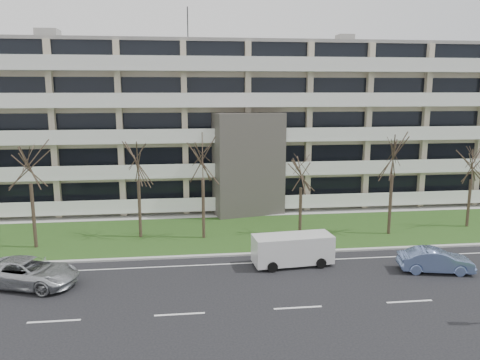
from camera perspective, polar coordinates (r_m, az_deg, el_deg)
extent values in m
plane|color=black|center=(24.92, 7.07, -15.20)|extent=(160.00, 160.00, 0.00)
cube|color=#274D19|center=(36.78, 2.22, -6.33)|extent=(90.00, 10.00, 0.06)
cube|color=#B2B2AD|center=(32.10, 3.63, -8.90)|extent=(90.00, 0.35, 0.12)
cube|color=#B2B2AD|center=(42.00, 1.04, -4.10)|extent=(90.00, 2.00, 0.08)
cube|color=white|center=(30.74, 4.14, -9.93)|extent=(90.00, 0.12, 0.01)
cube|color=#BCAE92|center=(47.63, -0.09, 6.80)|extent=(60.00, 12.00, 15.00)
cube|color=gray|center=(47.70, -0.09, 16.00)|extent=(60.50, 12.50, 0.30)
cube|color=#4C4742|center=(41.07, 1.06, 1.92)|extent=(6.39, 3.69, 9.00)
cube|color=black|center=(41.35, 1.09, -1.55)|extent=(4.92, 1.19, 3.50)
cube|color=gray|center=(49.04, -22.37, 15.95)|extent=(2.00, 2.00, 1.20)
cylinder|color=black|center=(47.57, -6.40, 18.19)|extent=(0.10, 0.10, 3.50)
cube|color=black|center=(42.47, 0.87, -1.08)|extent=(58.00, 0.10, 1.80)
cube|color=white|center=(42.15, 0.99, -3.26)|extent=(58.00, 1.40, 0.22)
cube|color=white|center=(41.38, 1.11, -2.68)|extent=(58.00, 0.08, 1.00)
cube|color=black|center=(41.95, 0.88, 2.93)|extent=(58.00, 0.10, 1.80)
cube|color=white|center=(41.52, 1.00, 0.75)|extent=(58.00, 1.40, 0.22)
cube|color=white|center=(40.78, 1.13, 1.42)|extent=(58.00, 0.08, 1.00)
cube|color=black|center=(41.63, 0.89, 7.03)|extent=(58.00, 0.10, 1.80)
cube|color=white|center=(41.09, 1.02, 4.87)|extent=(58.00, 1.40, 0.22)
cube|color=white|center=(40.39, 1.15, 5.62)|extent=(58.00, 0.08, 1.00)
cube|color=black|center=(41.54, 0.91, 11.16)|extent=(58.00, 0.10, 1.80)
cube|color=white|center=(40.89, 1.03, 9.06)|extent=(58.00, 1.40, 0.22)
cube|color=white|center=(40.23, 1.16, 9.88)|extent=(58.00, 0.08, 1.00)
cube|color=black|center=(41.66, 0.92, 15.29)|extent=(58.00, 0.10, 1.80)
cube|color=white|center=(40.90, 1.05, 13.26)|extent=(58.00, 1.40, 0.22)
cube|color=white|center=(40.28, 1.18, 14.15)|extent=(58.00, 0.08, 1.00)
imported|color=#B3B7BB|center=(29.49, -24.43, -10.21)|extent=(6.24, 4.23, 1.59)
imported|color=#6E85BE|center=(31.26, 22.73, -9.03)|extent=(4.58, 2.37, 1.44)
cube|color=silver|center=(30.05, 6.43, -8.32)|extent=(5.13, 2.28, 1.76)
cube|color=black|center=(29.89, 6.45, -7.40)|extent=(4.75, 2.11, 0.65)
cube|color=silver|center=(30.89, 10.61, -8.18)|extent=(0.48, 1.78, 1.11)
cylinder|color=black|center=(29.04, 3.98, -10.53)|extent=(0.66, 0.29, 0.65)
cylinder|color=black|center=(30.70, 3.03, -9.31)|extent=(0.66, 0.29, 0.65)
cylinder|color=black|center=(30.01, 9.85, -9.95)|extent=(0.66, 0.29, 0.65)
cylinder|color=black|center=(31.62, 8.60, -8.81)|extent=(0.66, 0.29, 0.65)
cylinder|color=#382B21|center=(35.59, -23.86, -4.05)|extent=(0.24, 0.24, 4.63)
cylinder|color=#382B21|center=(35.67, -12.14, -3.52)|extent=(0.24, 0.24, 4.37)
cylinder|color=#382B21|center=(34.76, -4.49, -3.51)|extent=(0.24, 0.24, 4.57)
cylinder|color=#382B21|center=(35.94, 7.36, -3.82)|extent=(0.24, 0.24, 3.68)
cylinder|color=#382B21|center=(37.42, 17.84, -2.92)|extent=(0.24, 0.24, 4.64)
cylinder|color=#382B21|center=(41.89, 26.12, -2.59)|extent=(0.24, 0.24, 3.91)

